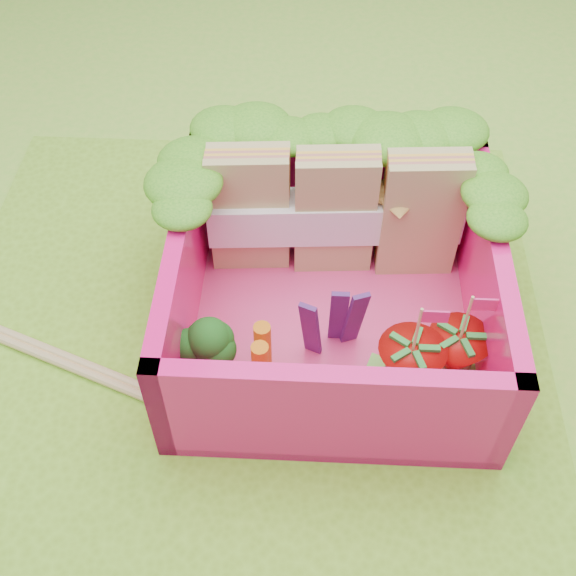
% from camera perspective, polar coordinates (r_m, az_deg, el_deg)
% --- Properties ---
extents(ground, '(14.00, 14.00, 0.00)m').
position_cam_1_polar(ground, '(3.18, -3.41, -3.69)').
color(ground, '#77C838').
rests_on(ground, ground).
extents(placemat, '(2.60, 2.60, 0.03)m').
position_cam_1_polar(placemat, '(3.17, -3.42, -3.53)').
color(placemat, '#73B027').
rests_on(placemat, ground).
extents(bento_floor, '(1.30, 1.30, 0.05)m').
position_cam_1_polar(bento_floor, '(3.15, 3.41, -2.79)').
color(bento_floor, '#DE3878').
rests_on(bento_floor, placemat).
extents(bento_box, '(1.30, 1.30, 0.55)m').
position_cam_1_polar(bento_box, '(2.95, 3.63, 0.18)').
color(bento_box, '#FF157A').
rests_on(bento_box, placemat).
extents(lettuce_ruffle, '(1.43, 0.77, 0.11)m').
position_cam_1_polar(lettuce_ruffle, '(3.06, 3.99, 10.83)').
color(lettuce_ruffle, '#2B8217').
rests_on(lettuce_ruffle, bento_box).
extents(sandwich_stack, '(1.11, 0.24, 0.61)m').
position_cam_1_polar(sandwich_stack, '(3.15, 3.84, 5.97)').
color(sandwich_stack, tan).
rests_on(sandwich_stack, bento_floor).
extents(broccoli, '(0.32, 0.32, 0.25)m').
position_cam_1_polar(broccoli, '(2.84, -6.15, -4.56)').
color(broccoli, '#5EA550').
rests_on(broccoli, bento_floor).
extents(carrot_sticks, '(0.07, 0.17, 0.26)m').
position_cam_1_polar(carrot_sticks, '(2.85, -2.09, -5.45)').
color(carrot_sticks, orange).
rests_on(carrot_sticks, bento_floor).
extents(purple_wedges, '(0.25, 0.11, 0.38)m').
position_cam_1_polar(purple_wedges, '(2.88, 3.70, -2.64)').
color(purple_wedges, '#3B1750').
rests_on(purple_wedges, bento_floor).
extents(strawberry_left, '(0.26, 0.26, 0.50)m').
position_cam_1_polar(strawberry_left, '(2.85, 9.52, -6.26)').
color(strawberry_left, '#BA0B0F').
rests_on(strawberry_left, bento_floor).
extents(strawberry_right, '(0.25, 0.25, 0.49)m').
position_cam_1_polar(strawberry_right, '(2.93, 13.08, -5.16)').
color(strawberry_right, '#BA0B0F').
rests_on(strawberry_right, bento_floor).
extents(snap_peas, '(0.60, 0.33, 0.05)m').
position_cam_1_polar(snap_peas, '(2.95, 9.71, -7.13)').
color(snap_peas, green).
rests_on(snap_peas, bento_floor).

